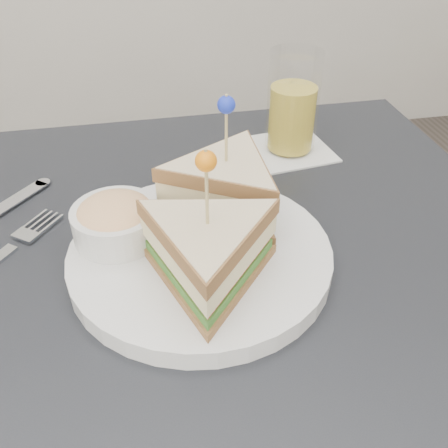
# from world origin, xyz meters

# --- Properties ---
(table) EXTENTS (0.80, 0.80, 0.75)m
(table) POSITION_xyz_m (0.00, 0.00, 0.67)
(table) COLOR black
(table) RESTS_ON ground
(plate_meal) EXTENTS (0.38, 0.38, 0.17)m
(plate_meal) POSITION_xyz_m (-0.01, 0.01, 0.80)
(plate_meal) COLOR silver
(plate_meal) RESTS_ON table
(cutlery_fork) EXTENTS (0.14, 0.18, 0.01)m
(cutlery_fork) POSITION_xyz_m (-0.24, 0.06, 0.75)
(cutlery_fork) COLOR silver
(cutlery_fork) RESTS_ON table
(drink_set) EXTENTS (0.14, 0.14, 0.15)m
(drink_set) POSITION_xyz_m (0.16, 0.24, 0.82)
(drink_set) COLOR silver
(drink_set) RESTS_ON table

